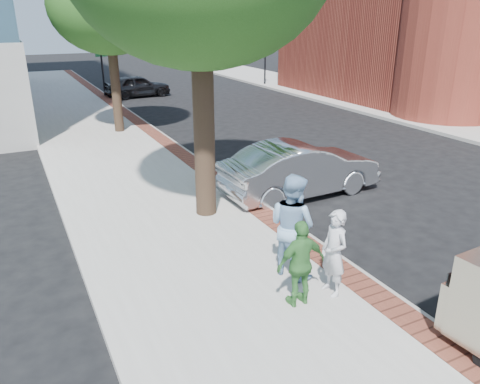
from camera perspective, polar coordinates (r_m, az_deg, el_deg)
ground at (r=10.95m, az=2.69°, el=-6.17°), size 120.00×120.00×0.00m
sidewalk at (r=17.51m, az=-14.64°, el=3.94°), size 5.00×60.00×0.15m
brick_strip at (r=18.04m, az=-7.84°, el=5.19°), size 0.60×60.00×0.01m
curb at (r=18.17m, az=-6.78°, el=5.09°), size 0.10×60.00×0.15m
sidewalk_far at (r=25.87m, az=22.72°, el=8.37°), size 5.00×60.00×0.15m
signal_near at (r=31.13m, az=-16.52°, el=15.06°), size 0.70×0.15×3.80m
signal_far at (r=35.17m, az=3.09°, el=16.43°), size 0.70×0.15×3.80m
tree_far at (r=20.93m, az=-15.79°, el=21.05°), size 4.80×4.80×7.14m
parking_meter at (r=10.56m, az=6.89°, el=-0.20°), size 0.12×0.32×1.47m
person_gray at (r=8.62m, az=11.40°, el=-7.30°), size 0.40×0.60×1.64m
person_officer at (r=9.06m, az=6.37°, el=-4.04°), size 1.04×1.19×2.06m
person_green at (r=8.23m, az=7.43°, el=-8.64°), size 0.94×0.40×1.60m
sedan_silver at (r=13.63m, az=7.39°, el=2.78°), size 4.81×1.83×1.56m
bg_car at (r=31.13m, az=-12.35°, el=12.52°), size 4.15×1.90×1.38m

